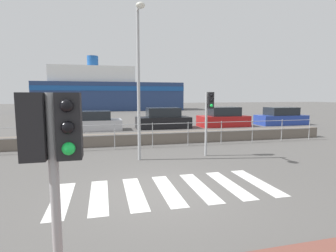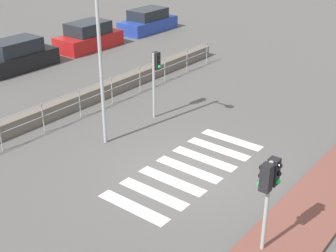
# 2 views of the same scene
# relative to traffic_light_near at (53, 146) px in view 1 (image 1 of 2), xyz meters

# --- Properties ---
(ground_plane) EXTENTS (160.00, 160.00, 0.00)m
(ground_plane) POSITION_rel_traffic_light_near_xyz_m (1.92, 3.78, -2.02)
(ground_plane) COLOR #565451
(crosswalk) EXTENTS (5.85, 2.40, 0.01)m
(crosswalk) POSITION_rel_traffic_light_near_xyz_m (2.15, 3.78, -2.02)
(crosswalk) COLOR silver
(crosswalk) RESTS_ON ground_plane
(seawall) EXTENTS (22.37, 0.55, 0.60)m
(seawall) POSITION_rel_traffic_light_near_xyz_m (1.92, 10.54, -1.72)
(seawall) COLOR #6B6056
(seawall) RESTS_ON ground_plane
(harbor_fence) EXTENTS (20.17, 0.04, 1.21)m
(harbor_fence) POSITION_rel_traffic_light_near_xyz_m (1.92, 9.67, -1.23)
(harbor_fence) COLOR #9EA0A3
(harbor_fence) RESTS_ON ground_plane
(traffic_light_near) EXTENTS (0.58, 0.41, 2.57)m
(traffic_light_near) POSITION_rel_traffic_light_near_xyz_m (0.00, 0.00, 0.00)
(traffic_light_near) COLOR #9EA0A3
(traffic_light_near) RESTS_ON ground_plane
(traffic_light_far) EXTENTS (0.34, 0.32, 2.68)m
(traffic_light_far) POSITION_rel_traffic_light_near_xyz_m (4.78, 7.31, -0.06)
(traffic_light_far) COLOR #9EA0A3
(traffic_light_far) RESTS_ON ground_plane
(streetlamp) EXTENTS (0.32, 1.04, 5.81)m
(streetlamp) POSITION_rel_traffic_light_near_xyz_m (1.86, 7.10, 1.59)
(streetlamp) COLOR #9EA0A3
(streetlamp) RESTS_ON ground_plane
(ferry_boat) EXTENTS (23.91, 7.02, 9.05)m
(ferry_boat) POSITION_rel_traffic_light_near_xyz_m (1.34, 43.48, 1.06)
(ferry_boat) COLOR navy
(ferry_boat) RESTS_ON ground_plane
(parked_car_silver) EXTENTS (3.99, 1.86, 1.41)m
(parked_car_silver) POSITION_rel_traffic_light_near_xyz_m (-0.17, 16.88, -1.42)
(parked_car_silver) COLOR #BCBCC1
(parked_car_silver) RESTS_ON ground_plane
(parked_car_black) EXTENTS (4.17, 1.76, 1.59)m
(parked_car_black) POSITION_rel_traffic_light_near_xyz_m (5.02, 16.88, -1.35)
(parked_car_black) COLOR black
(parked_car_black) RESTS_ON ground_plane
(parked_car_red) EXTENTS (4.04, 1.90, 1.59)m
(parked_car_red) POSITION_rel_traffic_light_near_xyz_m (10.10, 16.88, -1.34)
(parked_car_red) COLOR #B21919
(parked_car_red) RESTS_ON ground_plane
(parked_car_blue) EXTENTS (4.27, 1.84, 1.51)m
(parked_car_blue) POSITION_rel_traffic_light_near_xyz_m (15.57, 16.88, -1.38)
(parked_car_blue) COLOR #233D9E
(parked_car_blue) RESTS_ON ground_plane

